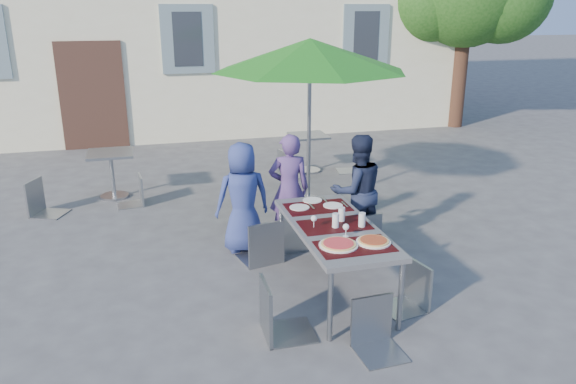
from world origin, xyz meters
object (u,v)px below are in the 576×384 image
object	(u,v)px
bg_chair_r_0	(133,173)
cafe_table_0	(112,167)
bg_chair_l_0	(38,176)
bg_chair_r_1	(354,143)
pizza_near_left	(338,244)
chair_5	(378,296)
pizza_near_right	(373,241)
chair_0	(262,215)
chair_1	(294,205)
patio_umbrella	(310,56)
child_1	(289,189)
cafe_table_1	(308,148)
dining_table	(334,230)
chair_4	(412,260)
child_2	(357,191)
bg_chair_l_1	(288,148)
chair_3	(277,276)
child_0	(243,198)
chair_2	(364,209)

from	to	relation	value
bg_chair_r_0	cafe_table_0	bearing A→B (deg)	126.84
bg_chair_l_0	bg_chair_r_1	bearing A→B (deg)	9.77
pizza_near_left	chair_5	bearing A→B (deg)	-75.40
pizza_near_right	chair_0	bearing A→B (deg)	118.65
chair_5	chair_1	bearing A→B (deg)	92.90
pizza_near_right	chair_5	distance (m)	0.65
patio_umbrella	pizza_near_right	bearing A→B (deg)	-96.05
child_1	cafe_table_1	bearing A→B (deg)	-103.39
dining_table	patio_umbrella	size ratio (longest dim) A/B	0.67
chair_4	dining_table	bearing A→B (deg)	140.83
pizza_near_right	child_2	bearing A→B (deg)	73.18
cafe_table_1	pizza_near_right	bearing A→B (deg)	-100.18
chair_4	bg_chair_l_1	xyz separation A→B (m)	(0.02, 4.67, 0.00)
pizza_near_left	bg_chair_l_1	bearing A→B (deg)	80.42
chair_3	cafe_table_1	distance (m)	5.37
chair_3	bg_chair_r_0	distance (m)	4.19
child_0	patio_umbrella	size ratio (longest dim) A/B	0.49
dining_table	bg_chair_r_1	bearing A→B (deg)	65.73
child_2	cafe_table_0	size ratio (longest dim) A/B	1.93
chair_5	bg_chair_r_0	distance (m)	4.87
chair_2	bg_chair_r_0	xyz separation A→B (m)	(-2.68, 2.44, -0.04)
child_2	bg_chair_l_0	distance (m)	4.53
chair_2	bg_chair_r_0	world-z (taller)	chair_2
pizza_near_right	patio_umbrella	bearing A→B (deg)	83.95
chair_1	cafe_table_1	bearing A→B (deg)	69.87
pizza_near_right	chair_1	distance (m)	1.70
cafe_table_1	bg_chair_l_1	xyz separation A→B (m)	(-0.44, -0.22, 0.08)
patio_umbrella	chair_3	bearing A→B (deg)	-111.79
chair_3	chair_4	bearing A→B (deg)	5.98
chair_1	patio_umbrella	world-z (taller)	patio_umbrella
pizza_near_right	child_0	distance (m)	2.04
bg_chair_l_1	pizza_near_left	bearing A→B (deg)	-99.58
cafe_table_0	pizza_near_right	bearing A→B (deg)	-59.92
chair_5	bg_chair_r_0	bearing A→B (deg)	114.02
chair_4	cafe_table_1	distance (m)	4.91
child_1	bg_chair_l_0	xyz separation A→B (m)	(-3.18, 1.87, -0.13)
child_2	chair_3	distance (m)	2.28
child_0	bg_chair_r_0	xyz separation A→B (m)	(-1.27, 2.05, -0.18)
chair_5	pizza_near_left	bearing A→B (deg)	104.60
chair_3	bg_chair_r_1	world-z (taller)	chair_3
dining_table	chair_0	size ratio (longest dim) A/B	1.83
chair_5	patio_umbrella	bearing A→B (deg)	81.93
bg_chair_l_0	chair_5	bearing A→B (deg)	-53.12
child_1	bg_chair_l_0	world-z (taller)	child_1
child_0	child_2	xyz separation A→B (m)	(1.39, -0.21, 0.03)
pizza_near_left	chair_5	world-z (taller)	chair_5
child_0	pizza_near_right	bearing A→B (deg)	112.91
chair_5	bg_chair_l_1	xyz separation A→B (m)	(0.63, 5.25, 0.00)
cafe_table_1	chair_1	bearing A→B (deg)	-110.13
chair_0	bg_chair_l_0	distance (m)	3.63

